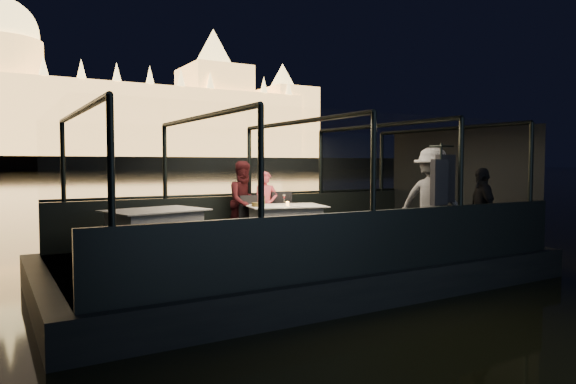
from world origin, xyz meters
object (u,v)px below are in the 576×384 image
dining_table_central (285,225)px  chair_port_left (253,221)px  passenger_dark (482,204)px  wine_bottle (263,199)px  person_man_maroon (245,205)px  dining_table_aft (155,235)px  chair_port_right (287,219)px  person_woman_coral (266,204)px  coat_stand (440,205)px  passenger_stripe (432,205)px

dining_table_central → chair_port_left: chair_port_left is taller
passenger_dark → wine_bottle: 3.88m
passenger_dark → wine_bottle: (-3.17, 2.25, 0.06)m
passenger_dark → person_man_maroon: bearing=-107.7°
dining_table_aft → chair_port_left: bearing=15.3°
chair_port_right → wine_bottle: 1.22m
dining_table_aft → person_woman_coral: 2.68m
dining_table_central → person_woman_coral: bearing=93.8°
chair_port_right → coat_stand: coat_stand is taller
person_woman_coral → dining_table_aft: bearing=-149.2°
chair_port_left → wine_bottle: bearing=-111.4°
dining_table_aft → coat_stand: size_ratio=0.81×
coat_stand → passenger_stripe: bearing=58.6°
dining_table_central → coat_stand: (1.45, -2.56, 0.51)m
person_man_maroon → passenger_dark: bearing=-50.4°
chair_port_left → chair_port_right: chair_port_right is taller
dining_table_central → chair_port_right: (0.29, 0.46, 0.06)m
dining_table_aft → wine_bottle: 2.04m
chair_port_right → person_woman_coral: person_woman_coral is taller
dining_table_central → passenger_stripe: bearing=-51.2°
dining_table_aft → coat_stand: coat_stand is taller
dining_table_aft → chair_port_left: (2.09, 0.57, 0.06)m
coat_stand → person_woman_coral: (-1.50, 3.28, -0.15)m
chair_port_left → person_man_maroon: (-0.04, 0.27, 0.30)m
passenger_stripe → person_woman_coral: bearing=9.8°
dining_table_aft → person_man_maroon: bearing=22.4°
dining_table_aft → passenger_dark: 5.67m
chair_port_right → person_man_maroon: (-0.81, 0.26, 0.30)m
person_woman_coral → passenger_dark: size_ratio=0.94×
dining_table_aft → wine_bottle: (1.97, -0.11, 0.53)m
person_woman_coral → passenger_stripe: passenger_stripe is taller
coat_stand → chair_port_left: bearing=122.7°
chair_port_right → passenger_dark: (2.27, -2.94, 0.40)m
passenger_dark → dining_table_aft: bearing=-86.3°
passenger_stripe → passenger_dark: 0.92m
coat_stand → passenger_stripe: 0.51m
person_man_maroon → chair_port_right: bearing=-22.1°
chair_port_right → wine_bottle: (-0.89, -0.69, 0.47)m
chair_port_right → person_man_maroon: bearing=167.0°
dining_table_aft → chair_port_right: chair_port_right is taller
dining_table_aft → person_man_maroon: size_ratio=0.95×
dining_table_central → wine_bottle: 0.83m
dining_table_central → chair_port_right: bearing=57.4°
dining_table_aft → person_woman_coral: person_woman_coral is taller
chair_port_left → wine_bottle: 0.83m
dining_table_aft → chair_port_right: bearing=11.5°
wine_bottle → chair_port_left: bearing=80.0°
chair_port_left → passenger_dark: size_ratio=0.62×
person_man_maroon → passenger_stripe: 3.62m
dining_table_central → wine_bottle: bearing=-159.0°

